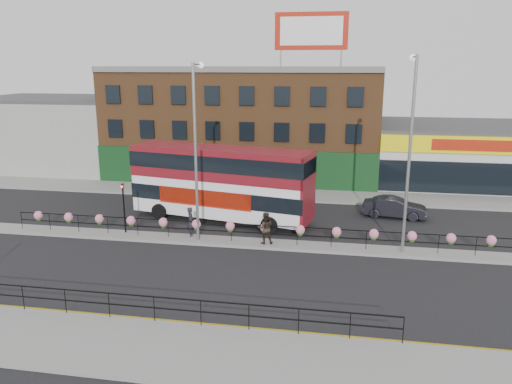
% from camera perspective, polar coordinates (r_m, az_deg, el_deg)
% --- Properties ---
extents(ground, '(120.00, 120.00, 0.00)m').
position_cam_1_polar(ground, '(30.31, -0.98, -5.97)').
color(ground, black).
rests_on(ground, ground).
extents(south_pavement, '(60.00, 4.00, 0.15)m').
position_cam_1_polar(south_pavement, '(19.78, -7.88, -17.67)').
color(south_pavement, gray).
rests_on(south_pavement, ground).
extents(north_pavement, '(60.00, 4.00, 0.15)m').
position_cam_1_polar(north_pavement, '(41.61, 2.14, -0.21)').
color(north_pavement, gray).
rests_on(north_pavement, ground).
extents(median, '(60.00, 1.60, 0.15)m').
position_cam_1_polar(median, '(30.29, -0.98, -5.84)').
color(median, gray).
rests_on(median, ground).
extents(yellow_line_inner, '(60.00, 0.10, 0.01)m').
position_cam_1_polar(yellow_line_inner, '(21.71, -5.98, -14.71)').
color(yellow_line_inner, gold).
rests_on(yellow_line_inner, ground).
extents(yellow_line_outer, '(60.00, 0.10, 0.01)m').
position_cam_1_polar(yellow_line_outer, '(21.56, -6.11, -14.94)').
color(yellow_line_outer, gold).
rests_on(yellow_line_outer, ground).
extents(brick_building, '(25.00, 12.21, 10.30)m').
position_cam_1_polar(brick_building, '(49.08, -1.20, 8.02)').
color(brick_building, brown).
rests_on(brick_building, ground).
extents(supermarket, '(15.00, 12.25, 5.30)m').
position_cam_1_polar(supermarket, '(49.60, 22.18, 4.14)').
color(supermarket, silver).
rests_on(supermarket, ground).
extents(warehouse_west, '(15.50, 12.00, 7.30)m').
position_cam_1_polar(warehouse_west, '(56.76, -21.81, 6.36)').
color(warehouse_west, gray).
rests_on(warehouse_west, ground).
extents(billboard, '(6.00, 0.29, 4.40)m').
position_cam_1_polar(billboard, '(43.08, 6.34, 17.80)').
color(billboard, '#A91D0B').
rests_on(billboard, brick_building).
extents(median_railing, '(30.04, 0.56, 1.23)m').
position_cam_1_polar(median_railing, '(29.96, -0.99, -4.09)').
color(median_railing, black).
rests_on(median_railing, median).
extents(south_railing, '(20.04, 0.05, 1.12)m').
position_cam_1_polar(south_railing, '(21.52, -11.60, -12.34)').
color(south_railing, black).
rests_on(south_railing, south_pavement).
extents(double_decker_bus, '(12.95, 5.48, 5.11)m').
position_cam_1_polar(double_decker_bus, '(34.09, -3.99, 1.80)').
color(double_decker_bus, white).
rests_on(double_decker_bus, ground).
extents(car, '(2.65, 4.80, 1.45)m').
position_cam_1_polar(car, '(36.62, 15.57, -1.71)').
color(car, black).
rests_on(car, ground).
extents(pedestrian_a, '(0.95, 0.87, 1.83)m').
position_cam_1_polar(pedestrian_a, '(31.31, -7.46, -3.36)').
color(pedestrian_a, black).
rests_on(pedestrian_a, median).
extents(pedestrian_b, '(1.28, 1.17, 1.93)m').
position_cam_1_polar(pedestrian_b, '(29.69, 1.06, -4.13)').
color(pedestrian_b, '#2D231B').
rests_on(pedestrian_b, median).
extents(lamp_column_west, '(0.38, 1.85, 10.53)m').
position_cam_1_polar(lamp_column_west, '(29.55, -6.82, 6.21)').
color(lamp_column_west, gray).
rests_on(lamp_column_west, median).
extents(lamp_column_east, '(0.39, 1.92, 10.94)m').
position_cam_1_polar(lamp_column_east, '(28.53, 17.20, 5.87)').
color(lamp_column_east, gray).
rests_on(lamp_column_east, median).
extents(traffic_light_median, '(0.15, 0.28, 3.65)m').
position_cam_1_polar(traffic_light_median, '(32.34, -14.93, -0.57)').
color(traffic_light_median, black).
rests_on(traffic_light_median, median).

